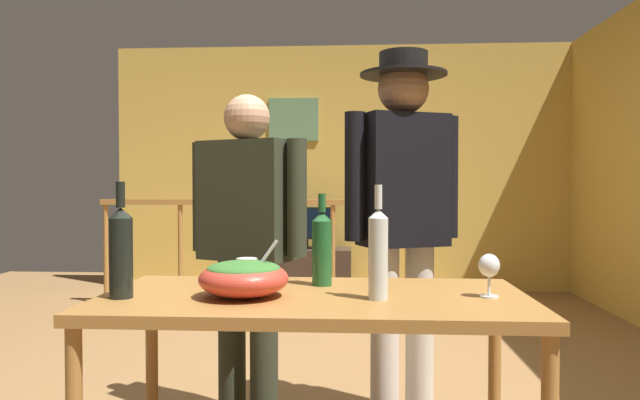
{
  "coord_description": "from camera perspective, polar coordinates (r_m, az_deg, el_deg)",
  "views": [
    {
      "loc": [
        0.16,
        -3.0,
        1.13
      ],
      "look_at": [
        0.01,
        -0.62,
        1.06
      ],
      "focal_mm": 33.08,
      "sensor_mm": 36.0,
      "label": 1
    }
  ],
  "objects": [
    {
      "name": "mug_white",
      "position": [
        2.39,
        -7.04,
        -6.68
      ],
      "size": [
        0.12,
        0.08,
        0.09
      ],
      "color": "white",
      "rests_on": "serving_table"
    },
    {
      "name": "wine_bottle_clear",
      "position": [
        1.98,
        5.66,
        -5.05
      ],
      "size": [
        0.07,
        0.07,
        0.38
      ],
      "color": "silver",
      "rests_on": "serving_table"
    },
    {
      "name": "person_standing_left",
      "position": [
        2.76,
        -7.04,
        -2.94
      ],
      "size": [
        0.57,
        0.37,
        1.54
      ],
      "rotation": [
        0.0,
        0.0,
        2.73
      ],
      "color": "#2D3323",
      "rests_on": "ground_plane"
    },
    {
      "name": "wine_bottle_dark",
      "position": [
        2.11,
        -18.7,
        -4.65
      ],
      "size": [
        0.08,
        0.08,
        0.39
      ],
      "color": "black",
      "rests_on": "serving_table"
    },
    {
      "name": "framed_picture",
      "position": [
        6.34,
        -2.57,
        7.78
      ],
      "size": [
        0.53,
        0.03,
        0.45
      ],
      "primitive_type": "cube",
      "color": "#608A60"
    },
    {
      "name": "tv_console",
      "position": [
        6.06,
        -1.27,
        -6.93
      ],
      "size": [
        0.9,
        0.4,
        0.47
      ],
      "primitive_type": "cube",
      "color": "#38281E",
      "rests_on": "ground_plane"
    },
    {
      "name": "salad_bowl",
      "position": [
        2.05,
        -7.39,
        -7.35
      ],
      "size": [
        0.31,
        0.31,
        0.2
      ],
      "color": "#CC3D2D",
      "rests_on": "serving_table"
    },
    {
      "name": "flat_screen_tv",
      "position": [
        5.98,
        -1.3,
        -2.35
      ],
      "size": [
        0.58,
        0.12,
        0.42
      ],
      "color": "black",
      "rests_on": "tv_console"
    },
    {
      "name": "serving_table",
      "position": [
        2.1,
        -0.57,
        -10.97
      ],
      "size": [
        1.49,
        0.75,
        0.74
      ],
      "color": "#9E6B33",
      "rests_on": "ground_plane"
    },
    {
      "name": "wine_glass",
      "position": [
        2.1,
        16.04,
        -6.28
      ],
      "size": [
        0.07,
        0.07,
        0.15
      ],
      "color": "silver",
      "rests_on": "serving_table"
    },
    {
      "name": "back_wall",
      "position": [
        6.33,
        2.15,
        3.09
      ],
      "size": [
        4.86,
        0.1,
        2.6
      ],
      "primitive_type": "cube",
      "color": "gold",
      "rests_on": "ground_plane"
    },
    {
      "name": "wine_bottle_green",
      "position": [
        2.25,
        0.19,
        -4.58
      ],
      "size": [
        0.08,
        0.08,
        0.35
      ],
      "color": "#1E5628",
      "rests_on": "serving_table"
    },
    {
      "name": "stair_railing",
      "position": [
        5.38,
        -1.01,
        -3.49
      ],
      "size": [
        2.92,
        0.1,
        1.04
      ],
      "color": "#9E6B33",
      "rests_on": "ground_plane"
    },
    {
      "name": "person_standing_right",
      "position": [
        2.72,
        8.02,
        -0.4
      ],
      "size": [
        0.53,
        0.4,
        1.73
      ],
      "rotation": [
        0.0,
        0.0,
        3.55
      ],
      "color": "beige",
      "rests_on": "ground_plane"
    }
  ]
}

